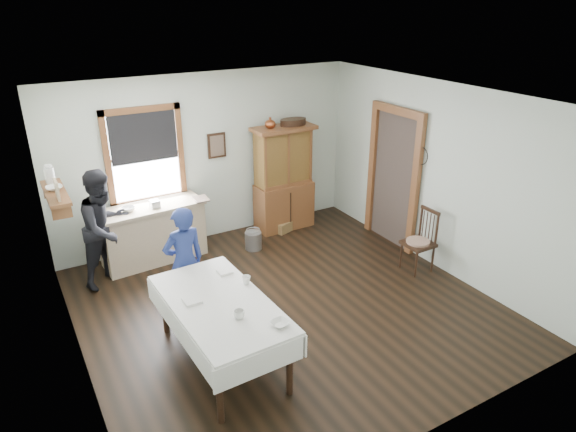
{
  "coord_description": "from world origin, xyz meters",
  "views": [
    {
      "loc": [
        -2.84,
        -4.95,
        3.78
      ],
      "look_at": [
        0.2,
        0.3,
        1.13
      ],
      "focal_mm": 32.0,
      "sensor_mm": 36.0,
      "label": 1
    }
  ],
  "objects_px": {
    "dining_table": "(221,332)",
    "wicker_basket": "(283,227)",
    "china_hutch": "(284,179)",
    "figure_dark": "(106,232)",
    "pail": "(253,240)",
    "work_counter": "(153,233)",
    "woman_blue": "(185,266)",
    "spindle_chair": "(419,241)"
  },
  "relations": [
    {
      "from": "wicker_basket",
      "to": "figure_dark",
      "type": "relative_size",
      "value": 0.2
    },
    {
      "from": "work_counter",
      "to": "china_hutch",
      "type": "xyz_separation_m",
      "value": [
        2.31,
        0.06,
        0.45
      ]
    },
    {
      "from": "woman_blue",
      "to": "figure_dark",
      "type": "bearing_deg",
      "value": -69.19
    },
    {
      "from": "spindle_chair",
      "to": "pail",
      "type": "bearing_deg",
      "value": 133.9
    },
    {
      "from": "china_hutch",
      "to": "wicker_basket",
      "type": "height_order",
      "value": "china_hutch"
    },
    {
      "from": "work_counter",
      "to": "wicker_basket",
      "type": "xyz_separation_m",
      "value": [
        2.2,
        -0.1,
        -0.36
      ]
    },
    {
      "from": "spindle_chair",
      "to": "woman_blue",
      "type": "distance_m",
      "value": 3.37
    },
    {
      "from": "work_counter",
      "to": "spindle_chair",
      "type": "relative_size",
      "value": 1.65
    },
    {
      "from": "spindle_chair",
      "to": "wicker_basket",
      "type": "xyz_separation_m",
      "value": [
        -1.05,
        2.15,
        -0.38
      ]
    },
    {
      "from": "spindle_chair",
      "to": "wicker_basket",
      "type": "bearing_deg",
      "value": 115.53
    },
    {
      "from": "figure_dark",
      "to": "dining_table",
      "type": "bearing_deg",
      "value": -106.48
    },
    {
      "from": "wicker_basket",
      "to": "woman_blue",
      "type": "relative_size",
      "value": 0.22
    },
    {
      "from": "pail",
      "to": "figure_dark",
      "type": "xyz_separation_m",
      "value": [
        -2.18,
        0.12,
        0.63
      ]
    },
    {
      "from": "figure_dark",
      "to": "wicker_basket",
      "type": "bearing_deg",
      "value": -27.85
    },
    {
      "from": "spindle_chair",
      "to": "china_hutch",
      "type": "bearing_deg",
      "value": 111.56
    },
    {
      "from": "work_counter",
      "to": "woman_blue",
      "type": "height_order",
      "value": "woman_blue"
    },
    {
      "from": "figure_dark",
      "to": "spindle_chair",
      "type": "bearing_deg",
      "value": -58.04
    },
    {
      "from": "china_hutch",
      "to": "spindle_chair",
      "type": "height_order",
      "value": "china_hutch"
    },
    {
      "from": "china_hutch",
      "to": "pail",
      "type": "height_order",
      "value": "china_hutch"
    },
    {
      "from": "work_counter",
      "to": "wicker_basket",
      "type": "bearing_deg",
      "value": -6.82
    },
    {
      "from": "dining_table",
      "to": "wicker_basket",
      "type": "height_order",
      "value": "dining_table"
    },
    {
      "from": "woman_blue",
      "to": "dining_table",
      "type": "bearing_deg",
      "value": 84.52
    },
    {
      "from": "figure_dark",
      "to": "woman_blue",
      "type": "bearing_deg",
      "value": -95.32
    },
    {
      "from": "work_counter",
      "to": "figure_dark",
      "type": "distance_m",
      "value": 0.84
    },
    {
      "from": "china_hutch",
      "to": "pail",
      "type": "distance_m",
      "value": 1.23
    },
    {
      "from": "dining_table",
      "to": "woman_blue",
      "type": "xyz_separation_m",
      "value": [
        -0.01,
        1.08,
        0.3
      ]
    },
    {
      "from": "woman_blue",
      "to": "figure_dark",
      "type": "relative_size",
      "value": 0.88
    },
    {
      "from": "china_hutch",
      "to": "figure_dark",
      "type": "height_order",
      "value": "china_hutch"
    },
    {
      "from": "dining_table",
      "to": "spindle_chair",
      "type": "distance_m",
      "value": 3.33
    },
    {
      "from": "pail",
      "to": "wicker_basket",
      "type": "bearing_deg",
      "value": 24.07
    },
    {
      "from": "china_hutch",
      "to": "woman_blue",
      "type": "height_order",
      "value": "china_hutch"
    },
    {
      "from": "spindle_chair",
      "to": "wicker_basket",
      "type": "distance_m",
      "value": 2.42
    },
    {
      "from": "work_counter",
      "to": "china_hutch",
      "type": "bearing_deg",
      "value": -2.67
    },
    {
      "from": "work_counter",
      "to": "woman_blue",
      "type": "distance_m",
      "value": 1.64
    },
    {
      "from": "pail",
      "to": "wicker_basket",
      "type": "height_order",
      "value": "pail"
    },
    {
      "from": "work_counter",
      "to": "dining_table",
      "type": "height_order",
      "value": "work_counter"
    },
    {
      "from": "china_hutch",
      "to": "wicker_basket",
      "type": "distance_m",
      "value": 0.83
    },
    {
      "from": "work_counter",
      "to": "wicker_basket",
      "type": "height_order",
      "value": "work_counter"
    },
    {
      "from": "pail",
      "to": "wicker_basket",
      "type": "distance_m",
      "value": 0.8
    },
    {
      "from": "wicker_basket",
      "to": "work_counter",
      "type": "bearing_deg",
      "value": 177.36
    },
    {
      "from": "china_hutch",
      "to": "woman_blue",
      "type": "bearing_deg",
      "value": -145.57
    },
    {
      "from": "woman_blue",
      "to": "pail",
      "type": "bearing_deg",
      "value": -147.94
    }
  ]
}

